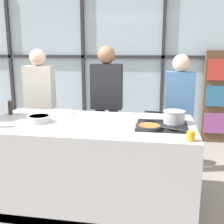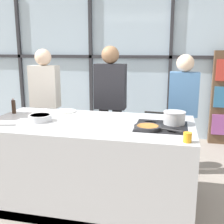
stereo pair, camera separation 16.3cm
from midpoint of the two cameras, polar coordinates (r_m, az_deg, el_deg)
ground_plane at (r=3.36m, az=-5.80°, el=-17.54°), size 18.00×18.00×0.00m
back_window_wall at (r=5.49m, az=1.26°, el=9.76°), size 6.40×0.10×2.80m
bookshelf at (r=5.39m, az=19.60°, el=2.85°), size 0.46×0.19×1.66m
demo_island at (r=3.15m, az=-5.98°, el=-10.29°), size 2.20×1.10×0.92m
spectator_far_left at (r=4.25m, az=-15.47°, el=2.50°), size 0.42×0.24×1.69m
spectator_center_left at (r=3.93m, az=-2.27°, el=2.52°), size 0.43×0.24×1.73m
spectator_center_right at (r=3.87m, az=12.28°, el=1.27°), size 0.38×0.23×1.62m
frying_pan at (r=2.77m, az=6.04°, el=-2.99°), size 0.47×0.27×0.04m
saucepan at (r=3.00m, az=10.95°, el=-0.92°), size 0.43×0.23×0.13m
white_plate at (r=3.52m, az=-11.35°, el=0.04°), size 0.28×0.28×0.01m
mixing_bowl at (r=3.11m, az=-16.03°, el=-1.31°), size 0.25×0.25×0.07m
pepper_grinder at (r=3.56m, az=-21.23°, el=0.85°), size 0.05×0.05×0.19m
juice_glass_near at (r=2.46m, az=13.91°, el=-4.77°), size 0.07×0.07×0.09m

